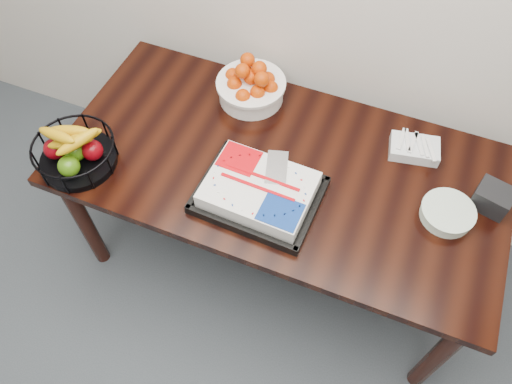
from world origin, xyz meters
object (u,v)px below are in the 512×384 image
at_px(fruit_basket, 75,151).
at_px(plate_stack, 447,213).
at_px(table, 280,176).
at_px(napkin_box, 493,198).
at_px(cake_tray, 259,191).
at_px(tangerine_bowl, 251,84).

distance_m(fruit_basket, plate_stack, 1.44).
height_order(table, napkin_box, napkin_box).
bearing_deg(plate_stack, cake_tray, -165.00).
bearing_deg(fruit_basket, table, 21.48).
bearing_deg(table, fruit_basket, -158.52).
xyz_separation_m(table, plate_stack, (0.66, -0.00, 0.11)).
height_order(table, tangerine_bowl, tangerine_bowl).
distance_m(tangerine_bowl, napkin_box, 1.07).
height_order(fruit_basket, plate_stack, fruit_basket).
relative_size(fruit_basket, plate_stack, 1.61).
height_order(tangerine_bowl, fruit_basket, tangerine_bowl).
bearing_deg(fruit_basket, cake_tray, 8.72).
relative_size(fruit_basket, napkin_box, 2.50).
relative_size(table, cake_tray, 3.87).
bearing_deg(plate_stack, fruit_basket, -168.23).
bearing_deg(fruit_basket, plate_stack, 11.77).
bearing_deg(plate_stack, napkin_box, 38.99).
bearing_deg(napkin_box, cake_tray, -160.13).
xyz_separation_m(tangerine_bowl, plate_stack, (0.91, -0.30, -0.06)).
height_order(table, cake_tray, cake_tray).
distance_m(tangerine_bowl, fruit_basket, 0.78).
xyz_separation_m(table, napkin_box, (0.80, 0.11, 0.13)).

